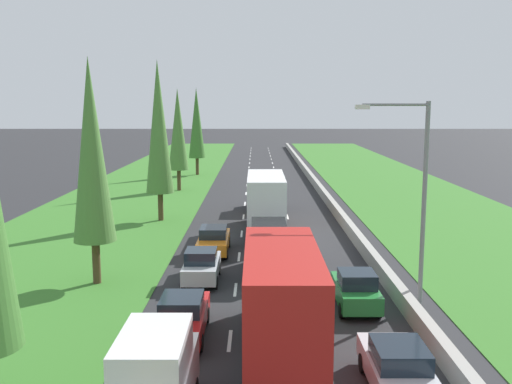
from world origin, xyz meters
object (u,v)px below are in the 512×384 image
object	(u,v)px
red_box_truck_centre_lane	(278,300)
poplar_tree_fourth	(175,130)
green_hatchback_right_lane	(353,290)
street_light_mast	(414,189)
white_box_truck_centre_lane	(263,202)
silver_sedan_right_lane	(395,369)
silver_hatchback_left_lane	(199,266)
poplar_tree_second	(88,151)
orange_sedan_left_lane	(211,240)
poplar_tree_third	(156,127)
white_van_left_lane	(153,380)
black_van_centre_lane_fifth	(261,193)
poplar_tree_fifth	(194,123)
black_van_centre_lane	(266,248)
red_sedan_left_lane	(180,316)

from	to	relation	value
red_box_truck_centre_lane	poplar_tree_fourth	world-z (taller)	poplar_tree_fourth
green_hatchback_right_lane	street_light_mast	distance (m)	5.13
white_box_truck_centre_lane	silver_sedan_right_lane	bearing A→B (deg)	-80.45
silver_sedan_right_lane	silver_hatchback_left_lane	world-z (taller)	silver_hatchback_left_lane
poplar_tree_second	orange_sedan_left_lane	bearing A→B (deg)	47.37
white_box_truck_centre_lane	poplar_tree_second	xyz separation A→B (m)	(-8.60, -11.14, 4.44)
red_box_truck_centre_lane	poplar_tree_third	xyz separation A→B (m)	(-8.17, 24.18, 4.96)
white_van_left_lane	orange_sedan_left_lane	distance (m)	18.70
green_hatchback_right_lane	black_van_centre_lane_fifth	xyz separation A→B (m)	(-3.71, 23.68, 0.56)
poplar_tree_fifth	black_van_centre_lane	bearing A→B (deg)	-79.25
poplar_tree_fifth	silver_sedan_right_lane	bearing A→B (deg)	-77.92
silver_hatchback_left_lane	white_van_left_lane	bearing A→B (deg)	-90.10
black_van_centre_lane	white_van_left_lane	xyz separation A→B (m)	(-3.42, -14.42, 0.00)
green_hatchback_right_lane	poplar_tree_fourth	distance (m)	36.98
black_van_centre_lane_fifth	poplar_tree_fifth	size ratio (longest dim) A/B	0.45
silver_sedan_right_lane	poplar_tree_second	size ratio (longest dim) A/B	0.40
poplar_tree_fifth	poplar_tree_fourth	bearing A→B (deg)	-92.28
poplar_tree_fourth	poplar_tree_third	bearing A→B (deg)	-87.58
silver_hatchback_left_lane	poplar_tree_fifth	bearing A→B (deg)	96.11
poplar_tree_second	silver_hatchback_left_lane	bearing A→B (deg)	3.22
red_box_truck_centre_lane	green_hatchback_right_lane	world-z (taller)	red_box_truck_centre_lane
red_box_truck_centre_lane	white_van_left_lane	distance (m)	5.59
white_van_left_lane	street_light_mast	distance (m)	14.32
silver_hatchback_left_lane	poplar_tree_fifth	size ratio (longest dim) A/B	0.36
silver_sedan_right_lane	red_sedan_left_lane	size ratio (longest dim) A/B	1.00
silver_hatchback_left_lane	green_hatchback_right_lane	bearing A→B (deg)	-27.97
red_box_truck_centre_lane	poplar_tree_third	distance (m)	26.00
red_box_truck_centre_lane	green_hatchback_right_lane	size ratio (longest dim) A/B	2.41
silver_sedan_right_lane	orange_sedan_left_lane	world-z (taller)	same
red_box_truck_centre_lane	poplar_tree_second	xyz separation A→B (m)	(-8.79, 8.63, 4.44)
red_sedan_left_lane	poplar_tree_second	world-z (taller)	poplar_tree_second
silver_sedan_right_lane	white_van_left_lane	distance (m)	7.40
white_van_left_lane	poplar_tree_fifth	world-z (taller)	poplar_tree_fifth
red_box_truck_centre_lane	silver_sedan_right_lane	xyz separation A→B (m)	(3.53, -2.33, -1.37)
poplar_tree_third	red_sedan_left_lane	bearing A→B (deg)	-78.52
black_van_centre_lane_fifth	poplar_tree_second	distance (m)	22.57
silver_hatchback_left_lane	poplar_tree_second	distance (m)	7.78
orange_sedan_left_lane	white_van_left_lane	bearing A→B (deg)	-90.67
black_van_centre_lane	black_van_centre_lane_fifth	bearing A→B (deg)	90.01
black_van_centre_lane_fifth	street_light_mast	xyz separation A→B (m)	(6.31, -23.24, 3.83)
silver_hatchback_left_lane	poplar_tree_third	distance (m)	17.13
black_van_centre_lane	red_sedan_left_lane	xyz separation A→B (m)	(-3.49, -8.15, -0.59)
black_van_centre_lane	white_box_truck_centre_lane	size ratio (longest dim) A/B	0.52
green_hatchback_right_lane	orange_sedan_left_lane	bearing A→B (deg)	126.46
red_sedan_left_lane	poplar_tree_third	distance (m)	23.42
red_box_truck_centre_lane	poplar_tree_second	world-z (taller)	poplar_tree_second
green_hatchback_right_lane	poplar_tree_fifth	xyz separation A→B (m)	(-11.81, 47.76, 5.68)
black_van_centre_lane	poplar_tree_fourth	bearing A→B (deg)	106.39
black_van_centre_lane_fifth	poplar_tree_third	world-z (taller)	poplar_tree_third
white_box_truck_centre_lane	silver_hatchback_left_lane	bearing A→B (deg)	-107.38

